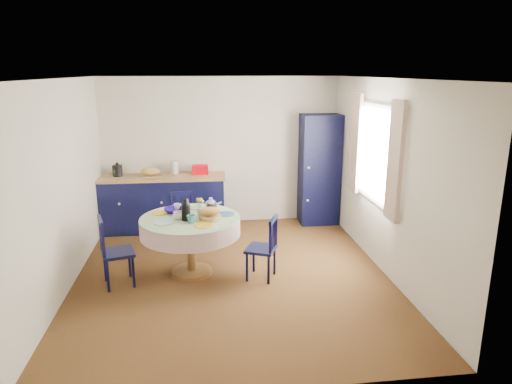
{
  "coord_description": "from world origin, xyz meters",
  "views": [
    {
      "loc": [
        -0.37,
        -5.46,
        2.59
      ],
      "look_at": [
        0.34,
        0.2,
        1.07
      ],
      "focal_mm": 32.0,
      "sensor_mm": 36.0,
      "label": 1
    }
  ],
  "objects_px": {
    "mug_a": "(179,215)",
    "mug_d": "(177,207)",
    "pantry_cabinet": "(319,170)",
    "cobalt_bowl": "(174,210)",
    "chair_left": "(114,251)",
    "chair_right": "(264,247)",
    "kitchen_counter": "(163,202)",
    "dining_table": "(191,227)",
    "chair_far": "(183,221)",
    "mug_b": "(191,219)",
    "mug_c": "(212,207)"
  },
  "relations": [
    {
      "from": "chair_right",
      "to": "mug_c",
      "type": "height_order",
      "value": "mug_c"
    },
    {
      "from": "dining_table",
      "to": "mug_b",
      "type": "distance_m",
      "value": 0.28
    },
    {
      "from": "dining_table",
      "to": "chair_left",
      "type": "height_order",
      "value": "dining_table"
    },
    {
      "from": "mug_a",
      "to": "mug_c",
      "type": "relative_size",
      "value": 0.97
    },
    {
      "from": "chair_right",
      "to": "kitchen_counter",
      "type": "bearing_deg",
      "value": -122.57
    },
    {
      "from": "pantry_cabinet",
      "to": "dining_table",
      "type": "height_order",
      "value": "pantry_cabinet"
    },
    {
      "from": "mug_a",
      "to": "mug_d",
      "type": "distance_m",
      "value": 0.4
    },
    {
      "from": "chair_far",
      "to": "mug_b",
      "type": "distance_m",
      "value": 1.23
    },
    {
      "from": "kitchen_counter",
      "to": "mug_a",
      "type": "relative_size",
      "value": 15.77
    },
    {
      "from": "kitchen_counter",
      "to": "chair_right",
      "type": "distance_m",
      "value": 2.5
    },
    {
      "from": "pantry_cabinet",
      "to": "chair_left",
      "type": "height_order",
      "value": "pantry_cabinet"
    },
    {
      "from": "chair_right",
      "to": "cobalt_bowl",
      "type": "height_order",
      "value": "cobalt_bowl"
    },
    {
      "from": "pantry_cabinet",
      "to": "mug_d",
      "type": "height_order",
      "value": "pantry_cabinet"
    },
    {
      "from": "chair_far",
      "to": "chair_right",
      "type": "height_order",
      "value": "chair_far"
    },
    {
      "from": "mug_b",
      "to": "cobalt_bowl",
      "type": "relative_size",
      "value": 0.42
    },
    {
      "from": "cobalt_bowl",
      "to": "chair_far",
      "type": "bearing_deg",
      "value": 83.82
    },
    {
      "from": "chair_right",
      "to": "mug_d",
      "type": "distance_m",
      "value": 1.3
    },
    {
      "from": "kitchen_counter",
      "to": "dining_table",
      "type": "distance_m",
      "value": 1.9
    },
    {
      "from": "pantry_cabinet",
      "to": "mug_a",
      "type": "relative_size",
      "value": 14.37
    },
    {
      "from": "chair_right",
      "to": "mug_b",
      "type": "height_order",
      "value": "mug_b"
    },
    {
      "from": "pantry_cabinet",
      "to": "mug_c",
      "type": "distance_m",
      "value": 2.48
    },
    {
      "from": "mug_c",
      "to": "kitchen_counter",
      "type": "bearing_deg",
      "value": 116.19
    },
    {
      "from": "pantry_cabinet",
      "to": "mug_a",
      "type": "bearing_deg",
      "value": -140.29
    },
    {
      "from": "pantry_cabinet",
      "to": "mug_d",
      "type": "distance_m",
      "value": 2.81
    },
    {
      "from": "chair_far",
      "to": "chair_right",
      "type": "xyz_separation_m",
      "value": [
        1.05,
        -1.19,
        -0.01
      ]
    },
    {
      "from": "chair_right",
      "to": "mug_c",
      "type": "bearing_deg",
      "value": -105.85
    },
    {
      "from": "chair_right",
      "to": "mug_b",
      "type": "xyz_separation_m",
      "value": [
        -0.9,
        0.03,
        0.41
      ]
    },
    {
      "from": "dining_table",
      "to": "chair_far",
      "type": "relative_size",
      "value": 1.52
    },
    {
      "from": "cobalt_bowl",
      "to": "mug_a",
      "type": "bearing_deg",
      "value": -76.13
    },
    {
      "from": "mug_a",
      "to": "cobalt_bowl",
      "type": "bearing_deg",
      "value": 103.87
    },
    {
      "from": "chair_far",
      "to": "mug_d",
      "type": "distance_m",
      "value": 0.72
    },
    {
      "from": "kitchen_counter",
      "to": "chair_left",
      "type": "distance_m",
      "value": 2.09
    },
    {
      "from": "chair_left",
      "to": "mug_a",
      "type": "height_order",
      "value": "chair_left"
    },
    {
      "from": "dining_table",
      "to": "chair_left",
      "type": "relative_size",
      "value": 1.45
    },
    {
      "from": "dining_table",
      "to": "mug_a",
      "type": "bearing_deg",
      "value": -158.97
    },
    {
      "from": "dining_table",
      "to": "mug_d",
      "type": "xyz_separation_m",
      "value": [
        -0.18,
        0.34,
        0.17
      ]
    },
    {
      "from": "cobalt_bowl",
      "to": "kitchen_counter",
      "type": "bearing_deg",
      "value": 99.56
    },
    {
      "from": "kitchen_counter",
      "to": "mug_a",
      "type": "bearing_deg",
      "value": -78.89
    },
    {
      "from": "mug_a",
      "to": "mug_d",
      "type": "height_order",
      "value": "mug_a"
    },
    {
      "from": "mug_a",
      "to": "cobalt_bowl",
      "type": "distance_m",
      "value": 0.3
    },
    {
      "from": "kitchen_counter",
      "to": "mug_a",
      "type": "xyz_separation_m",
      "value": [
        0.34,
        -1.88,
        0.35
      ]
    },
    {
      "from": "pantry_cabinet",
      "to": "cobalt_bowl",
      "type": "bearing_deg",
      "value": -145.58
    },
    {
      "from": "chair_far",
      "to": "mug_a",
      "type": "relative_size",
      "value": 6.43
    },
    {
      "from": "pantry_cabinet",
      "to": "cobalt_bowl",
      "type": "distance_m",
      "value": 2.9
    },
    {
      "from": "chair_left",
      "to": "chair_far",
      "type": "xyz_separation_m",
      "value": [
        0.79,
        1.15,
        -0.02
      ]
    },
    {
      "from": "kitchen_counter",
      "to": "cobalt_bowl",
      "type": "relative_size",
      "value": 7.91
    },
    {
      "from": "chair_right",
      "to": "cobalt_bowl",
      "type": "bearing_deg",
      "value": -89.63
    },
    {
      "from": "chair_left",
      "to": "chair_right",
      "type": "xyz_separation_m",
      "value": [
        1.85,
        -0.04,
        -0.03
      ]
    },
    {
      "from": "pantry_cabinet",
      "to": "cobalt_bowl",
      "type": "height_order",
      "value": "pantry_cabinet"
    },
    {
      "from": "mug_c",
      "to": "cobalt_bowl",
      "type": "relative_size",
      "value": 0.52
    }
  ]
}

